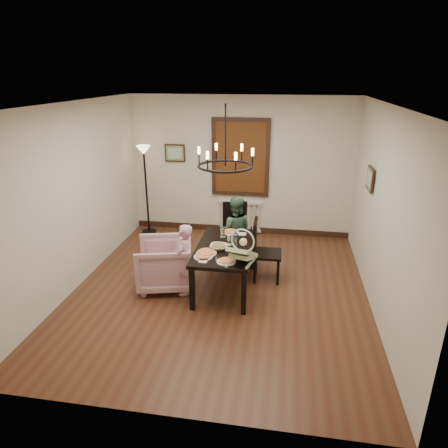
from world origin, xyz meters
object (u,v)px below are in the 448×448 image
(drinking_glass, at_px, (235,243))
(seated_man, at_px, (235,236))
(chair_right, at_px, (267,250))
(floor_lamp, at_px, (146,191))
(elderly_woman, at_px, (185,266))
(baby_bouncer, at_px, (242,251))
(dining_table, at_px, (225,251))
(armchair, at_px, (164,264))
(chair_far, at_px, (235,231))

(drinking_glass, bearing_deg, seated_man, 97.57)
(chair_right, height_order, floor_lamp, floor_lamp)
(chair_right, distance_m, floor_lamp, 3.11)
(elderly_woman, distance_m, baby_bouncer, 1.01)
(dining_table, bearing_deg, armchair, -173.95)
(seated_man, height_order, baby_bouncer, baby_bouncer)
(chair_right, bearing_deg, armchair, 105.81)
(seated_man, bearing_deg, baby_bouncer, 98.37)
(elderly_woman, height_order, floor_lamp, floor_lamp)
(armchair, xyz_separation_m, seated_man, (0.97, 1.03, 0.12))
(armchair, height_order, drinking_glass, drinking_glass)
(chair_far, relative_size, seated_man, 1.00)
(armchair, bearing_deg, seated_man, 122.81)
(chair_far, bearing_deg, seated_man, -97.32)
(chair_far, height_order, baby_bouncer, baby_bouncer)
(dining_table, bearing_deg, chair_right, 30.99)
(elderly_woman, relative_size, seated_man, 0.93)
(baby_bouncer, height_order, floor_lamp, floor_lamp)
(chair_right, bearing_deg, baby_bouncer, 159.14)
(dining_table, height_order, elderly_woman, elderly_woman)
(dining_table, relative_size, chair_far, 1.51)
(seated_man, xyz_separation_m, baby_bouncer, (0.30, -1.42, 0.37))
(seated_man, distance_m, baby_bouncer, 1.50)
(seated_man, bearing_deg, chair_right, 134.85)
(dining_table, distance_m, chair_right, 0.74)
(baby_bouncer, xyz_separation_m, floor_lamp, (-2.29, 2.54, 0.02))
(floor_lamp, bearing_deg, chair_right, -32.57)
(elderly_woman, relative_size, baby_bouncer, 1.85)
(chair_far, distance_m, chair_right, 0.98)
(dining_table, distance_m, baby_bouncer, 0.64)
(elderly_woman, bearing_deg, baby_bouncer, 86.58)
(chair_far, height_order, drinking_glass, chair_far)
(dining_table, height_order, armchair, armchair)
(chair_right, distance_m, baby_bouncer, 1.01)
(chair_right, relative_size, baby_bouncer, 2.02)
(chair_far, relative_size, armchair, 1.19)
(dining_table, bearing_deg, elderly_woman, -155.56)
(chair_right, xyz_separation_m, seated_man, (-0.61, 0.54, -0.01))
(seated_man, bearing_deg, floor_lamp, -32.62)
(dining_table, xyz_separation_m, floor_lamp, (-1.97, 2.04, 0.27))
(elderly_woman, xyz_separation_m, floor_lamp, (-1.39, 2.31, 0.43))
(dining_table, height_order, chair_right, chair_right)
(dining_table, relative_size, drinking_glass, 10.93)
(armchair, height_order, seated_man, seated_man)
(chair_right, xyz_separation_m, elderly_woman, (-1.21, -0.65, -0.04))
(chair_far, xyz_separation_m, seated_man, (0.02, -0.21, -0.00))
(chair_right, bearing_deg, floor_lamp, 55.97)
(drinking_glass, height_order, floor_lamp, floor_lamp)
(floor_lamp, bearing_deg, elderly_woman, -58.92)
(seated_man, relative_size, drinking_glass, 7.21)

